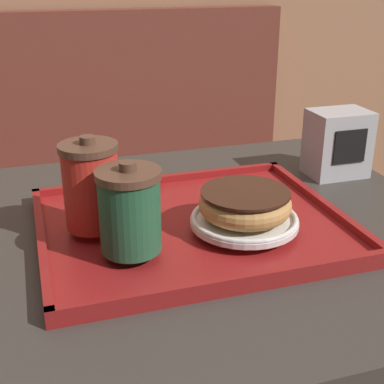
# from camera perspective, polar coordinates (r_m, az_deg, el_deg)

# --- Properties ---
(booth_bench) EXTENTS (1.42, 0.44, 1.00)m
(booth_bench) POSITION_cam_1_polar(r_m,az_deg,el_deg) (1.77, -11.42, -4.54)
(booth_bench) COLOR brown
(booth_bench) RESTS_ON ground_plane
(cafe_table) EXTENTS (0.77, 0.72, 0.75)m
(cafe_table) POSITION_cam_1_polar(r_m,az_deg,el_deg) (0.94, 2.05, -13.94)
(cafe_table) COLOR #38332D
(cafe_table) RESTS_ON ground_plane
(serving_tray) EXTENTS (0.45, 0.37, 0.02)m
(serving_tray) POSITION_cam_1_polar(r_m,az_deg,el_deg) (0.81, 0.00, -3.68)
(serving_tray) COLOR maroon
(serving_tray) RESTS_ON cafe_table
(coffee_cup_front) EXTENTS (0.09, 0.09, 0.12)m
(coffee_cup_front) POSITION_cam_1_polar(r_m,az_deg,el_deg) (0.70, -6.65, -1.92)
(coffee_cup_front) COLOR #235638
(coffee_cup_front) RESTS_ON serving_tray
(coffee_cup_rear) EXTENTS (0.08, 0.08, 0.14)m
(coffee_cup_rear) POSITION_cam_1_polar(r_m,az_deg,el_deg) (0.77, -10.75, 0.76)
(coffee_cup_rear) COLOR red
(coffee_cup_rear) RESTS_ON serving_tray
(plate_with_chocolate_donut) EXTENTS (0.16, 0.16, 0.01)m
(plate_with_chocolate_donut) POSITION_cam_1_polar(r_m,az_deg,el_deg) (0.78, 5.60, -2.95)
(plate_with_chocolate_donut) COLOR white
(plate_with_chocolate_donut) RESTS_ON serving_tray
(donut_chocolate_glazed) EXTENTS (0.13, 0.13, 0.04)m
(donut_chocolate_glazed) POSITION_cam_1_polar(r_m,az_deg,el_deg) (0.77, 5.68, -1.19)
(donut_chocolate_glazed) COLOR tan
(donut_chocolate_glazed) RESTS_ON plate_with_chocolate_donut
(spoon) EXTENTS (0.07, 0.15, 0.01)m
(spoon) POSITION_cam_1_polar(r_m,az_deg,el_deg) (0.86, -4.30, -0.76)
(spoon) COLOR silver
(spoon) RESTS_ON serving_tray
(napkin_dispenser) EXTENTS (0.11, 0.08, 0.13)m
(napkin_dispenser) POSITION_cam_1_polar(r_m,az_deg,el_deg) (1.05, 15.27, 5.03)
(napkin_dispenser) COLOR #B7B7BC
(napkin_dispenser) RESTS_ON cafe_table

